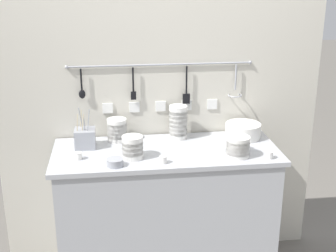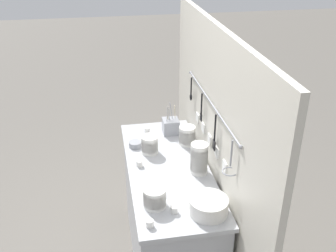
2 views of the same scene
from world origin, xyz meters
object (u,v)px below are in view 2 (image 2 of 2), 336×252
Objects in this scene: bowl_stack_short_front at (150,145)px; cup_edge_far at (150,223)px; bowl_stack_nested_right at (155,197)px; cup_edge_near at (147,130)px; bowl_stack_tall_left at (199,158)px; bowl_stack_back_corner at (187,135)px; plate_stack at (208,206)px; cup_mid_row at (139,164)px; cup_by_caddy at (174,210)px; steel_mixing_bowl at (135,144)px; cutlery_caddy at (171,126)px.

cup_edge_far is (0.83, -0.11, -0.05)m from bowl_stack_short_front.
bowl_stack_nested_right is 0.20m from cup_edge_far.
cup_edge_near is (-0.33, 0.02, -0.05)m from bowl_stack_short_front.
cup_edge_far is at bearing -39.85° from bowl_stack_tall_left.
plate_stack is at bearing -3.68° from bowl_stack_back_corner.
bowl_stack_short_front is at bearing -74.57° from bowl_stack_back_corner.
bowl_stack_tall_left is at bearing 173.68° from plate_stack.
bowl_stack_tall_left is 0.45m from cup_mid_row.
cup_by_caddy is (0.82, -0.26, -0.05)m from bowl_stack_back_corner.
cup_edge_far is 1.00× the size of cup_by_caddy.
plate_stack is at bearing 12.18° from cup_edge_near.
steel_mixing_bowl is at bearing -136.93° from bowl_stack_short_front.
cup_edge_near is 1.00× the size of cup_edge_far.
cup_mid_row is 1.00× the size of cup_by_caddy.
bowl_stack_back_corner is 0.63× the size of plate_stack.
bowl_stack_short_front is 1.42× the size of steel_mixing_bowl.
cup_edge_far and cup_mid_row have the same top height.
bowl_stack_short_front is at bearing -3.76° from cup_edge_near.
cup_mid_row is (-0.47, -0.05, -0.04)m from bowl_stack_nested_right.
cup_mid_row is at bearing -164.56° from cup_by_caddy.
cutlery_caddy is at bearing 119.96° from steel_mixing_bowl.
bowl_stack_nested_right is at bearing -4.91° from bowl_stack_short_front.
bowl_stack_short_front is at bearing 175.09° from bowl_stack_nested_right.
bowl_stack_short_front is at bearing 172.29° from cup_edge_far.
bowl_stack_tall_left is (0.33, 0.31, 0.04)m from bowl_stack_short_front.
plate_stack is 0.95m from steel_mixing_bowl.
cutlery_caddy reaches higher than bowl_stack_back_corner.
bowl_stack_tall_left is at bearing 43.23° from steel_mixing_bowl.
cutlery_caddy is 5.84× the size of cup_by_caddy.
bowl_stack_short_front is 0.34m from cup_edge_near.
bowl_stack_tall_left reaches higher than bowl_stack_short_front.
bowl_stack_back_corner is 3.29× the size of cup_edge_far.
bowl_stack_back_corner is at bearing 24.95° from cutlery_caddy.
bowl_stack_short_front is 0.21m from cup_mid_row.
plate_stack reaches higher than cup_by_caddy.
bowl_stack_nested_right is 0.98m from cutlery_caddy.
cup_edge_near and cup_mid_row have the same top height.
cup_edge_near is at bearing -100.41° from cutlery_caddy.
bowl_stack_back_corner is 0.56× the size of cutlery_caddy.
cutlery_caddy is (-0.94, 0.27, -0.00)m from bowl_stack_nested_right.
bowl_stack_nested_right is at bearing -16.16° from cutlery_caddy.
cutlery_caddy is 5.84× the size of cup_edge_near.
bowl_stack_tall_left is 4.94× the size of cup_mid_row.
bowl_stack_nested_right is 0.65m from bowl_stack_short_front.
bowl_stack_short_front reaches higher than plate_stack.
cup_by_caddy is (0.84, 0.16, 0.00)m from steel_mixing_bowl.
bowl_stack_short_front reaches higher than cup_edge_near.
bowl_stack_nested_right is at bearing 3.61° from steel_mixing_bowl.
bowl_stack_tall_left is at bearing 131.26° from bowl_stack_nested_right.
bowl_stack_nested_right is 0.64× the size of bowl_stack_tall_left.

